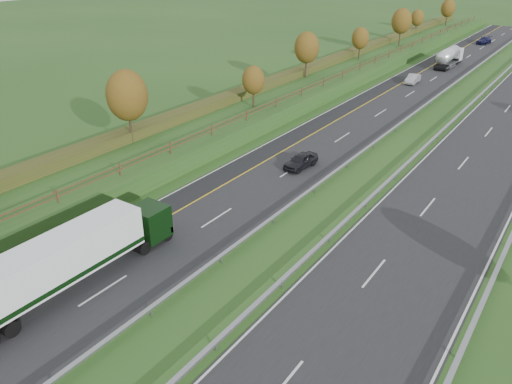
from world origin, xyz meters
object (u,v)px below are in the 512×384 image
at_px(box_lorry, 68,259).
at_px(car_small_far, 484,40).
at_px(car_dark_near, 301,161).
at_px(road_tanker, 449,56).
at_px(car_silver_mid, 413,79).

distance_m(box_lorry, car_small_far, 114.95).
xyz_separation_m(box_lorry, car_dark_near, (2.29, 26.22, -1.55)).
bearing_deg(road_tanker, car_small_far, 90.14).
height_order(road_tanker, car_dark_near, road_tanker).
xyz_separation_m(box_lorry, road_tanker, (0.95, 84.90, -0.47)).
distance_m(car_dark_near, car_silver_mid, 41.67).
xyz_separation_m(car_dark_near, car_small_far, (-1.42, 88.72, 0.02)).
relative_size(car_dark_near, car_small_far, 0.82).
bearing_deg(road_tanker, box_lorry, -90.64).
bearing_deg(car_dark_near, box_lorry, -88.86).
bearing_deg(car_small_far, car_dark_near, -81.98).
xyz_separation_m(car_dark_near, car_silver_mid, (-2.45, 41.60, -0.01)).
bearing_deg(box_lorry, car_small_far, 89.57).
height_order(car_dark_near, car_silver_mid, car_dark_near).
xyz_separation_m(car_silver_mid, car_small_far, (1.03, 47.12, 0.03)).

